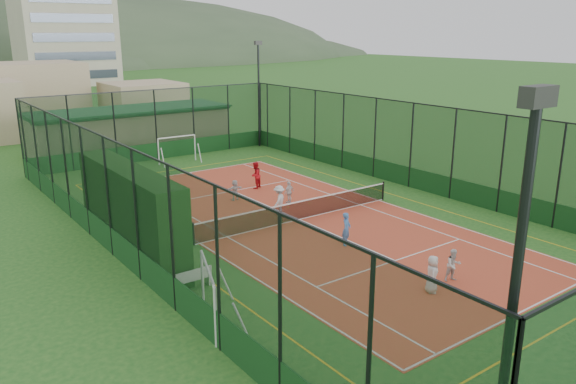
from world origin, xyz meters
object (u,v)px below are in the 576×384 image
futsal_goal_far (177,150)px  child_far_left (279,200)px  child_far_right (289,192)px  floodlight_ne (259,95)px  clubhouse (131,128)px  futsal_goal_near (209,296)px  coach (255,175)px  child_far_back (235,190)px  child_near_left (432,274)px  child_near_right (453,265)px  child_near_mid (346,229)px  floodlight_sw (507,351)px  white_bench (192,278)px

futsal_goal_far → child_far_left: 13.96m
futsal_goal_far → child_far_right: futsal_goal_far is taller
floodlight_ne → clubhouse: (-8.60, 5.40, -2.55)m
clubhouse → child_far_left: bearing=-91.0°
futsal_goal_far → child_far_left: size_ratio=1.86×
futsal_goal_near → coach: size_ratio=1.86×
floodlight_ne → futsal_goal_near: floodlight_ne is taller
futsal_goal_near → futsal_goal_far: size_ratio=1.04×
clubhouse → child_far_back: (-0.82, -17.23, -1.00)m
futsal_goal_far → child_far_left: bearing=-92.5°
child_near_left → child_near_right: (1.38, 0.15, -0.07)m
child_near_left → child_near_mid: (0.64, 5.23, 0.04)m
child_near_left → child_far_back: (0.24, 13.90, -0.12)m
floodlight_sw → futsal_goal_far: size_ratio=2.89×
futsal_goal_near → child_far_left: (8.13, 7.62, -0.18)m
child_near_mid → child_far_back: 8.69m
futsal_goal_near → child_far_back: (7.69, 11.20, -0.38)m
clubhouse → child_far_left: clubhouse is taller
floodlight_ne → child_near_mid: (-9.03, -20.50, -3.38)m
child_far_left → child_far_right: 2.15m
floodlight_sw → child_near_right: 12.24m
futsal_goal_near → child_far_right: (9.78, 9.00, -0.34)m
floodlight_ne → child_near_right: (-8.29, -25.58, -3.49)m
coach → child_near_right: bearing=55.4°
futsal_goal_near → child_near_left: bearing=-89.7°
clubhouse → child_near_left: bearing=-92.0°
child_near_left → futsal_goal_near: bearing=116.3°
floodlight_ne → coach: floodlight_ne is taller
child_far_back → coach: bearing=-148.4°
white_bench → futsal_goal_far: size_ratio=0.50×
coach → white_bench: bearing=16.7°
futsal_goal_near → coach: 15.98m
child_near_mid → child_far_left: size_ratio=0.95×
child_near_left → child_far_right: (2.33, 11.71, -0.09)m
futsal_goal_near → child_near_left: (7.45, -2.70, -0.26)m
child_far_left → futsal_goal_near: bearing=10.9°
floodlight_ne → child_far_left: floodlight_ne is taller
floodlight_sw → child_far_back: (7.78, 21.37, -3.55)m
child_far_back → child_near_left: bearing=89.4°
floodlight_ne → child_near_left: (-9.67, -25.73, -3.43)m
futsal_goal_near → futsal_goal_far: futsal_goal_near is taller
floodlight_sw → white_bench: size_ratio=5.73×
futsal_goal_near → child_near_mid: (8.08, 2.52, -0.21)m
futsal_goal_far → child_near_left: 24.31m
futsal_goal_near → futsal_goal_far: 23.42m
floodlight_sw → child_near_mid: bearing=57.2°
futsal_goal_near → child_far_back: size_ratio=2.61×
child_far_right → child_far_back: child_far_right is taller
clubhouse → child_near_left: size_ratio=11.04×
child_near_left → child_near_mid: bearing=39.3°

